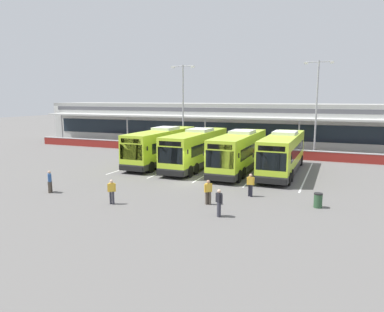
# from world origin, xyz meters

# --- Properties ---
(ground_plane) EXTENTS (200.00, 200.00, 0.00)m
(ground_plane) POSITION_xyz_m (0.00, 0.00, 0.00)
(ground_plane) COLOR #605E5B
(terminal_building) EXTENTS (70.00, 13.00, 6.00)m
(terminal_building) POSITION_xyz_m (-0.00, 26.91, 3.01)
(terminal_building) COLOR silver
(terminal_building) RESTS_ON ground
(red_barrier_wall) EXTENTS (60.00, 0.40, 1.10)m
(red_barrier_wall) POSITION_xyz_m (0.00, 14.50, 0.56)
(red_barrier_wall) COLOR maroon
(red_barrier_wall) RESTS_ON ground
(coach_bus_leftmost) EXTENTS (2.99, 12.15, 3.78)m
(coach_bus_leftmost) POSITION_xyz_m (-6.29, 6.43, 1.79)
(coach_bus_leftmost) COLOR #B7DB2D
(coach_bus_leftmost) RESTS_ON ground
(coach_bus_left_centre) EXTENTS (2.99, 12.15, 3.78)m
(coach_bus_left_centre) POSITION_xyz_m (-2.19, 5.96, 1.79)
(coach_bus_left_centre) COLOR #B7DB2D
(coach_bus_left_centre) RESTS_ON ground
(coach_bus_centre) EXTENTS (2.99, 12.15, 3.78)m
(coach_bus_centre) POSITION_xyz_m (2.27, 5.65, 1.79)
(coach_bus_centre) COLOR #B7DB2D
(coach_bus_centre) RESTS_ON ground
(coach_bus_right_centre) EXTENTS (2.99, 12.15, 3.78)m
(coach_bus_right_centre) POSITION_xyz_m (6.18, 6.21, 1.79)
(coach_bus_right_centre) COLOR #B7DB2D
(coach_bus_right_centre) RESTS_ON ground
(bay_stripe_far_west) EXTENTS (0.14, 13.00, 0.01)m
(bay_stripe_far_west) POSITION_xyz_m (-8.40, 6.00, 0.00)
(bay_stripe_far_west) COLOR silver
(bay_stripe_far_west) RESTS_ON ground
(bay_stripe_west) EXTENTS (0.14, 13.00, 0.01)m
(bay_stripe_west) POSITION_xyz_m (-4.20, 6.00, 0.00)
(bay_stripe_west) COLOR silver
(bay_stripe_west) RESTS_ON ground
(bay_stripe_mid_west) EXTENTS (0.14, 13.00, 0.01)m
(bay_stripe_mid_west) POSITION_xyz_m (0.00, 6.00, 0.00)
(bay_stripe_mid_west) COLOR silver
(bay_stripe_mid_west) RESTS_ON ground
(bay_stripe_centre) EXTENTS (0.14, 13.00, 0.01)m
(bay_stripe_centre) POSITION_xyz_m (4.20, 6.00, 0.00)
(bay_stripe_centre) COLOR silver
(bay_stripe_centre) RESTS_ON ground
(bay_stripe_mid_east) EXTENTS (0.14, 13.00, 0.01)m
(bay_stripe_mid_east) POSITION_xyz_m (8.40, 6.00, 0.00)
(bay_stripe_mid_east) COLOR silver
(bay_stripe_mid_east) RESTS_ON ground
(pedestrian_with_handbag) EXTENTS (0.59, 0.56, 1.62)m
(pedestrian_with_handbag) POSITION_xyz_m (-8.45, -7.26, 0.86)
(pedestrian_with_handbag) COLOR #4C4238
(pedestrian_with_handbag) RESTS_ON ground
(pedestrian_in_dark_coat) EXTENTS (0.54, 0.30, 1.62)m
(pedestrian_in_dark_coat) POSITION_xyz_m (5.33, -2.76, 0.87)
(pedestrian_in_dark_coat) COLOR black
(pedestrian_in_dark_coat) RESTS_ON ground
(pedestrian_child) EXTENTS (0.48, 0.40, 1.62)m
(pedestrian_child) POSITION_xyz_m (-2.58, -8.00, 0.87)
(pedestrian_child) COLOR #33333D
(pedestrian_child) RESTS_ON ground
(pedestrian_near_bin) EXTENTS (0.45, 0.44, 1.62)m
(pedestrian_near_bin) POSITION_xyz_m (3.24, -5.71, 0.87)
(pedestrian_near_bin) COLOR #4C4238
(pedestrian_near_bin) RESTS_ON ground
(pedestrian_approaching_bus) EXTENTS (0.50, 0.42, 1.62)m
(pedestrian_approaching_bus) POSITION_xyz_m (4.64, -7.74, 0.87)
(pedestrian_approaching_bus) COLOR #33333D
(pedestrian_approaching_bus) RESTS_ON ground
(lamp_post_west) EXTENTS (3.24, 0.28, 11.00)m
(lamp_post_west) POSITION_xyz_m (-8.20, 16.37, 6.29)
(lamp_post_west) COLOR #9E9EA3
(lamp_post_west) RESTS_ON ground
(lamp_post_centre) EXTENTS (3.24, 0.28, 11.00)m
(lamp_post_centre) POSITION_xyz_m (8.25, 16.97, 6.29)
(lamp_post_centre) COLOR #9E9EA3
(lamp_post_centre) RESTS_ON ground
(litter_bin) EXTENTS (0.54, 0.54, 0.93)m
(litter_bin) POSITION_xyz_m (9.87, -3.73, 0.47)
(litter_bin) COLOR #2D5133
(litter_bin) RESTS_ON ground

